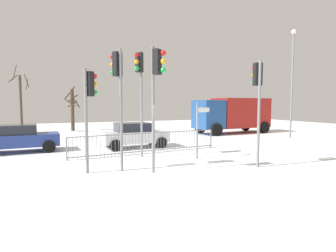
{
  "coord_description": "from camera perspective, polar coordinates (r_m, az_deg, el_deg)",
  "views": [
    {
      "loc": [
        -4.48,
        -9.8,
        2.52
      ],
      "look_at": [
        0.58,
        2.28,
        1.49
      ],
      "focal_mm": 28.82,
      "sensor_mm": 36.0,
      "label": 1
    }
  ],
  "objects": [
    {
      "name": "delivery_truck",
      "position": [
        24.63,
        13.52,
        2.57
      ],
      "size": [
        7.19,
        3.11,
        3.1
      ],
      "rotation": [
        0.0,
        0.0,
        3.21
      ],
      "color": "maroon",
      "rests_on": "ground"
    },
    {
      "name": "traffic_light_rear_left",
      "position": [
        9.85,
        -2.44,
        9.46
      ],
      "size": [
        0.46,
        0.48,
        4.6
      ],
      "rotation": [
        0.0,
        0.0,
        3.87
      ],
      "color": "slate",
      "rests_on": "ground"
    },
    {
      "name": "bare_tree_centre",
      "position": [
        27.77,
        -19.57,
        3.56
      ],
      "size": [
        1.47,
        1.48,
        4.35
      ],
      "color": "#473828",
      "rests_on": "ground"
    },
    {
      "name": "traffic_light_rear_right",
      "position": [
        12.84,
        -5.99,
        9.64
      ],
      "size": [
        0.47,
        0.46,
        5.03
      ],
      "rotation": [
        0.0,
        0.0,
        2.31
      ],
      "color": "slate",
      "rests_on": "ground"
    },
    {
      "name": "traffic_light_mid_left",
      "position": [
        11.51,
        18.4,
        7.4
      ],
      "size": [
        0.35,
        0.56,
        4.29
      ],
      "rotation": [
        0.0,
        0.0,
        6.12
      ],
      "color": "slate",
      "rests_on": "ground"
    },
    {
      "name": "traffic_light_mid_right",
      "position": [
        10.32,
        -16.35,
        5.91
      ],
      "size": [
        0.51,
        0.43,
        3.82
      ],
      "rotation": [
        0.0,
        0.0,
        5.28
      ],
      "color": "slate",
      "rests_on": "ground"
    },
    {
      "name": "car_blue_near",
      "position": [
        16.35,
        -28.9,
        -2.21
      ],
      "size": [
        3.89,
        2.11,
        1.47
      ],
      "rotation": [
        0.0,
        0.0,
        0.06
      ],
      "color": "navy",
      "rests_on": "ground"
    },
    {
      "name": "street_lamp",
      "position": [
        22.82,
        24.8,
        10.02
      ],
      "size": [
        0.36,
        0.36,
        8.16
      ],
      "color": "slate",
      "rests_on": "ground"
    },
    {
      "name": "bare_tree_left",
      "position": [
        26.96,
        -28.68,
        4.6
      ],
      "size": [
        1.57,
        1.56,
        6.01
      ],
      "color": "#473828",
      "rests_on": "ground"
    },
    {
      "name": "direction_sign_post",
      "position": [
        12.58,
        6.42,
        -0.22
      ],
      "size": [
        0.78,
        0.21,
        2.63
      ],
      "rotation": [
        0.0,
        0.0,
        0.2
      ],
      "color": "slate",
      "rests_on": "ground"
    },
    {
      "name": "traffic_light_foreground_right",
      "position": [
        10.43,
        -10.51,
        9.06
      ],
      "size": [
        0.42,
        0.51,
        4.59
      ],
      "rotation": [
        0.0,
        0.0,
        0.54
      ],
      "color": "slate",
      "rests_on": "ground"
    },
    {
      "name": "car_white_far",
      "position": [
        15.99,
        -7.17,
        -1.82
      ],
      "size": [
        3.85,
        2.02,
        1.47
      ],
      "rotation": [
        0.0,
        0.0,
        0.03
      ],
      "color": "silver",
      "rests_on": "ground"
    },
    {
      "name": "pedestrian_guard_railing",
      "position": [
        14.11,
        -4.11,
        -3.51
      ],
      "size": [
        8.13,
        0.88,
        1.07
      ],
      "rotation": [
        0.0,
        0.0,
        0.1
      ],
      "color": "slate",
      "rests_on": "ground"
    },
    {
      "name": "ground_plane",
      "position": [
        11.06,
        1.79,
        -8.65
      ],
      "size": [
        60.0,
        60.0,
        0.0
      ],
      "primitive_type": "plane",
      "color": "white"
    }
  ]
}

